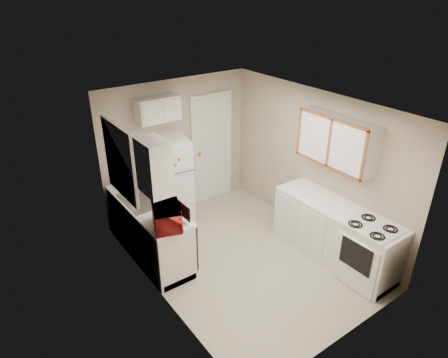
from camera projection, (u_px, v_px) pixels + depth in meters
floor at (243, 257)px, 6.16m from camera, size 3.80×3.80×0.00m
ceiling at (247, 106)px, 5.08m from camera, size 3.80×3.80×0.00m
wall_left at (155, 220)px, 4.89m from camera, size 3.80×3.80×0.00m
wall_right at (314, 165)px, 6.35m from camera, size 3.80×3.80×0.00m
wall_back at (178, 147)px, 7.00m from camera, size 2.80×2.80×0.00m
wall_front at (355, 257)px, 4.24m from camera, size 2.80×2.80×0.00m
left_counter at (150, 230)px, 6.04m from camera, size 0.60×1.80×0.90m
dishwasher at (186, 240)px, 5.73m from camera, size 0.03×0.58×0.72m
sink at (143, 202)px, 5.96m from camera, size 0.54×0.74×0.16m
microwave at (167, 216)px, 5.25m from camera, size 0.59×0.46×0.35m
soap_bottle at (131, 188)px, 6.07m from camera, size 0.10×0.10×0.19m
window_blinds at (121, 161)px, 5.49m from camera, size 0.10×0.98×1.08m
upper_cabinet_left at (154, 167)px, 4.86m from camera, size 0.30×0.45×0.70m
refrigerator at (168, 183)px, 6.69m from camera, size 0.71×0.70×1.58m
cabinet_over_fridge at (158, 109)px, 6.32m from camera, size 0.70×0.30×0.40m
interior_door at (212, 149)px, 7.41m from camera, size 0.86×0.06×2.08m
right_counter at (335, 233)px, 5.95m from camera, size 0.60×2.00×0.90m
stove at (366, 258)px, 5.50m from camera, size 0.53×0.65×0.79m
upper_cabinet_right at (337, 141)px, 5.64m from camera, size 0.30×1.20×0.70m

